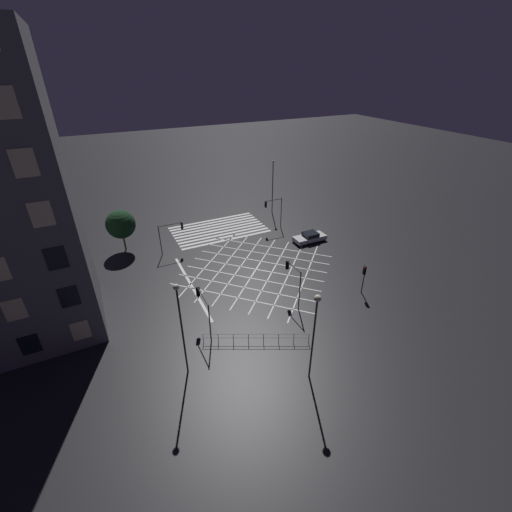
% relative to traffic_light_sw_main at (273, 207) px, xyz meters
% --- Properties ---
extents(ground_plane, '(200.00, 200.00, 0.00)m').
position_rel_traffic_light_sw_main_xyz_m(ground_plane, '(7.18, 9.13, -3.35)').
color(ground_plane, black).
extents(road_markings, '(19.88, 26.02, 0.01)m').
position_rel_traffic_light_sw_main_xyz_m(road_markings, '(7.51, 1.48, -3.34)').
color(road_markings, silver).
rests_on(road_markings, ground_plane).
extents(traffic_light_sw_main, '(2.82, 0.36, 4.54)m').
position_rel_traffic_light_sw_main_xyz_m(traffic_light_sw_main, '(0.00, 0.00, 0.00)').
color(traffic_light_sw_main, '#2D2D30').
rests_on(traffic_light_sw_main, ground_plane).
extents(traffic_light_ne_cross, '(0.36, 3.23, 4.04)m').
position_rel_traffic_light_sw_main_xyz_m(traffic_light_ne_cross, '(15.98, 16.42, -0.33)').
color(traffic_light_ne_cross, '#2D2D30').
rests_on(traffic_light_ne_cross, ground_plane).
extents(traffic_light_median_north, '(0.36, 2.76, 4.34)m').
position_rel_traffic_light_sw_main_xyz_m(traffic_light_median_north, '(6.64, 16.23, -0.14)').
color(traffic_light_median_north, '#2D2D30').
rests_on(traffic_light_median_north, ground_plane).
extents(traffic_light_se_main, '(3.17, 0.36, 4.06)m').
position_rel_traffic_light_sw_main_xyz_m(traffic_light_se_main, '(14.71, 0.71, -0.33)').
color(traffic_light_se_main, '#2D2D30').
rests_on(traffic_light_se_main, ground_plane).
extents(traffic_light_nw_main, '(0.39, 0.36, 3.28)m').
position_rel_traffic_light_sw_main_xyz_m(traffic_light_nw_main, '(-0.79, 18.22, -1.00)').
color(traffic_light_nw_main, '#2D2D30').
rests_on(traffic_light_nw_main, ground_plane).
extents(street_lamp_east, '(0.52, 0.52, 7.86)m').
position_rel_traffic_light_sw_main_xyz_m(street_lamp_east, '(10.42, 25.13, 2.27)').
color(street_lamp_east, '#2D2D30').
rests_on(street_lamp_east, ground_plane).
extents(street_lamp_west, '(0.42, 0.42, 8.45)m').
position_rel_traffic_light_sw_main_xyz_m(street_lamp_west, '(-2.82, -5.33, 2.06)').
color(street_lamp_west, '#2D2D30').
rests_on(street_lamp_west, ground_plane).
extents(street_lamp_far, '(0.45, 0.45, 8.40)m').
position_rel_traffic_light_sw_main_xyz_m(street_lamp_far, '(18.79, 20.45, 2.19)').
color(street_lamp_far, '#2D2D30').
rests_on(street_lamp_far, ground_plane).
extents(street_tree_near, '(3.62, 3.62, 5.46)m').
position_rel_traffic_light_sw_main_xyz_m(street_tree_near, '(20.31, -2.66, 0.30)').
color(street_tree_near, brown).
rests_on(street_tree_near, ground_plane).
extents(waiting_car, '(4.51, 1.86, 1.25)m').
position_rel_traffic_light_sw_main_xyz_m(waiting_car, '(-2.62, 5.81, -2.76)').
color(waiting_car, silver).
rests_on(waiting_car, ground_plane).
extents(pedestrian_railing, '(8.31, 4.11, 1.05)m').
position_rel_traffic_light_sw_main_xyz_m(pedestrian_railing, '(12.53, 20.01, -2.68)').
color(pedestrian_railing, gray).
rests_on(pedestrian_railing, ground_plane).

